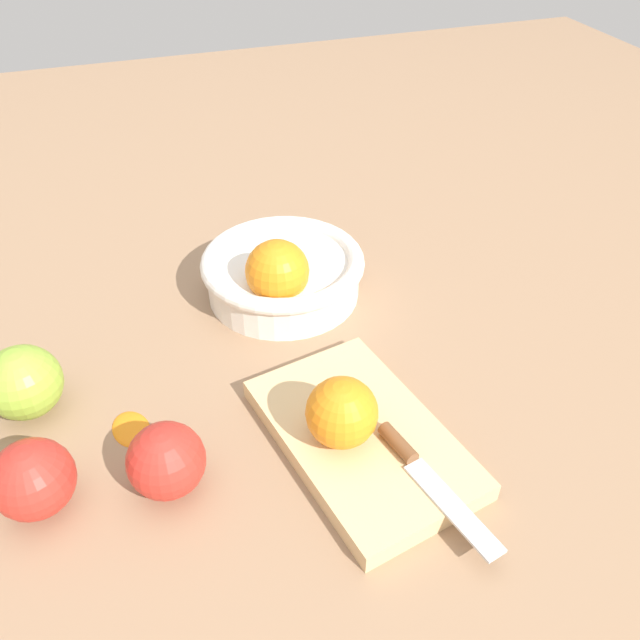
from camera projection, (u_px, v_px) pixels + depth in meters
ground_plane at (260, 417)px, 0.67m from camera, size 2.40×2.40×0.00m
bowl at (282, 272)px, 0.80m from camera, size 0.20×0.20×0.10m
cutting_board at (361, 437)px, 0.63m from camera, size 0.26×0.19×0.02m
orange_on_board at (342, 413)px, 0.60m from camera, size 0.07×0.07×0.07m
knife at (420, 469)px, 0.58m from camera, size 0.15×0.05×0.01m
apple_front_right at (166, 461)px, 0.58m from camera, size 0.07×0.07×0.07m
apple_front_left at (23, 382)px, 0.65m from camera, size 0.08×0.08×0.08m
apple_front_right_2 at (33, 479)px, 0.56m from camera, size 0.07×0.07×0.07m
citrus_peel at (131, 427)px, 0.65m from camera, size 0.06×0.05×0.01m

